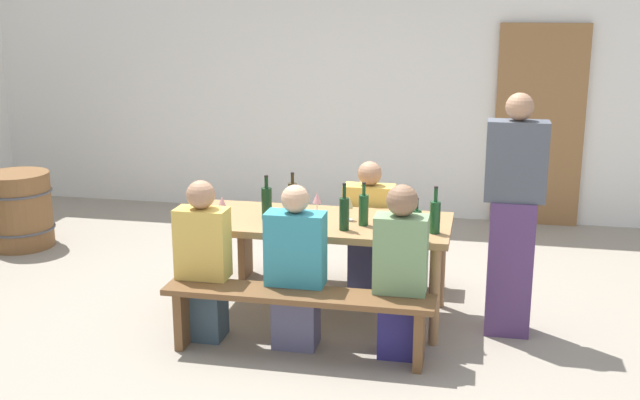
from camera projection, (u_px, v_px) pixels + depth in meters
name	position (u px, v px, depth m)	size (l,w,h in m)	color
ground_plane	(320.00, 314.00, 5.97)	(24.00, 24.00, 0.00)	gray
back_wall	(378.00, 69.00, 8.49)	(14.00, 0.20, 3.20)	silver
wooden_door	(539.00, 126.00, 8.15)	(0.90, 0.06, 2.10)	olive
tasting_table	(320.00, 230.00, 5.81)	(1.92, 0.83, 0.75)	#9E7247
bench_near	(298.00, 306.00, 5.21)	(1.82, 0.30, 0.45)	brown
bench_far	(338.00, 243.00, 6.56)	(1.82, 0.30, 0.45)	brown
wine_bottle_0	(364.00, 209.00, 5.62)	(0.07, 0.07, 0.32)	#194723
wine_bottle_1	(293.00, 195.00, 6.07)	(0.07, 0.07, 0.29)	#332814
wine_bottle_2	(416.00, 224.00, 5.28)	(0.07, 0.07, 0.29)	#194723
wine_bottle_3	(435.00, 216.00, 5.42)	(0.07, 0.07, 0.33)	#194723
wine_bottle_4	(344.00, 213.00, 5.50)	(0.07, 0.07, 0.34)	#143319
wine_bottle_5	(267.00, 202.00, 5.78)	(0.08, 0.08, 0.33)	#143319
wine_glass_0	(222.00, 203.00, 5.83)	(0.07, 0.07, 0.16)	silver
wine_glass_1	(317.00, 198.00, 5.95)	(0.07, 0.07, 0.16)	silver
wine_glass_2	(394.00, 221.00, 5.34)	(0.07, 0.07, 0.15)	silver
wine_glass_3	(349.00, 204.00, 5.74)	(0.06, 0.06, 0.18)	silver
wine_glass_4	(317.00, 218.00, 5.42)	(0.07, 0.07, 0.16)	silver
seated_guest_near_0	(203.00, 264.00, 5.44)	(0.36, 0.24, 1.14)	#354956
seated_guest_near_1	(296.00, 272.00, 5.31)	(0.40, 0.24, 1.14)	#555371
seated_guest_near_2	(400.00, 275.00, 5.16)	(0.35, 0.24, 1.18)	navy
seated_guest_far_0	(369.00, 232.00, 6.33)	(0.41, 0.24, 1.09)	#35375B
standing_host	(513.00, 221.00, 5.46)	(0.41, 0.24, 1.72)	#523566
wine_barrel	(19.00, 210.00, 7.55)	(0.65, 0.65, 0.73)	brown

